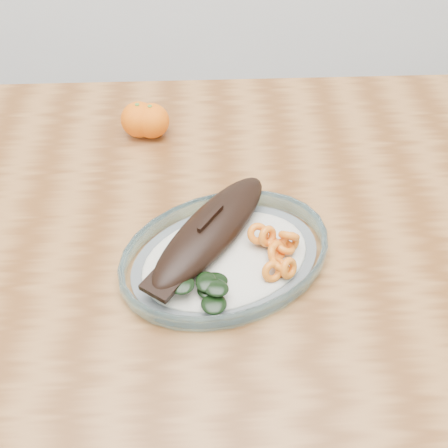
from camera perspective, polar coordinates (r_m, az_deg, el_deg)
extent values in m
plane|color=slate|center=(1.55, -3.85, -18.93)|extent=(3.00, 3.00, 0.00)
cube|color=brown|center=(0.93, -6.05, -0.01)|extent=(1.20, 0.80, 0.04)
cylinder|color=brown|center=(1.51, 16.44, 0.19)|extent=(0.06, 0.06, 0.71)
ellipsoid|color=white|center=(0.84, 0.16, -3.61)|extent=(0.70, 0.61, 0.01)
torus|color=#92CDE3|center=(0.84, 0.17, -3.18)|extent=(0.75, 0.75, 0.03)
ellipsoid|color=silver|center=(0.83, 0.17, -2.82)|extent=(0.62, 0.53, 0.02)
ellipsoid|color=black|center=(0.83, -1.38, 0.10)|extent=(0.22, 0.27, 0.05)
ellipsoid|color=black|center=(0.84, -1.37, -0.28)|extent=(0.19, 0.23, 0.02)
cube|color=black|center=(0.77, -6.30, -5.21)|extent=(0.07, 0.07, 0.01)
cube|color=black|center=(0.82, -1.40, 1.11)|extent=(0.04, 0.05, 0.02)
torus|color=#D45A0F|center=(0.83, 4.56, -0.97)|extent=(0.04, 0.04, 0.03)
torus|color=#D45A0F|center=(0.82, 5.50, -2.05)|extent=(0.04, 0.04, 0.04)
torus|color=#D45A0F|center=(0.80, 5.73, -3.40)|extent=(0.05, 0.05, 0.03)
torus|color=#D45A0F|center=(0.80, 6.67, -3.77)|extent=(0.04, 0.04, 0.04)
torus|color=#D45A0F|center=(0.83, 6.30, -1.58)|extent=(0.05, 0.05, 0.02)
torus|color=#D45A0F|center=(0.79, 5.00, -4.12)|extent=(0.05, 0.04, 0.04)
torus|color=#D45A0F|center=(0.82, 5.17, -2.33)|extent=(0.03, 0.04, 0.04)
torus|color=#D45A0F|center=(0.83, 6.76, -1.11)|extent=(0.04, 0.04, 0.04)
torus|color=#D45A0F|center=(0.82, 3.51, -0.23)|extent=(0.04, 0.04, 0.03)
torus|color=#D45A0F|center=(0.82, 4.50, -0.49)|extent=(0.04, 0.04, 0.04)
torus|color=#D45A0F|center=(0.82, 6.71, -0.46)|extent=(0.05, 0.04, 0.04)
ellipsoid|color=black|center=(0.77, -1.54, -5.90)|extent=(0.05, 0.05, 0.01)
ellipsoid|color=black|center=(0.78, -0.91, -5.01)|extent=(0.04, 0.03, 0.01)
ellipsoid|color=black|center=(0.76, -1.05, -7.41)|extent=(0.04, 0.04, 0.01)
ellipsoid|color=black|center=(0.76, -0.82, -5.79)|extent=(0.04, 0.04, 0.01)
ellipsoid|color=black|center=(0.77, -4.42, -5.38)|extent=(0.05, 0.05, 0.01)
ellipsoid|color=black|center=(0.77, -1.87, -5.16)|extent=(0.03, 0.04, 0.01)
sphere|color=#EA4E04|center=(1.07, -8.62, 10.45)|extent=(0.07, 0.07, 0.07)
sphere|color=#EA4E04|center=(1.06, -7.39, 10.36)|extent=(0.07, 0.07, 0.07)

